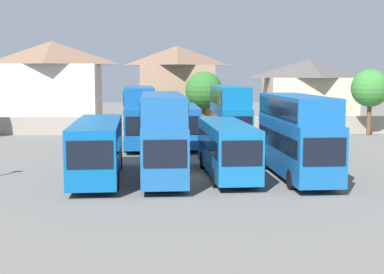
{
  "coord_description": "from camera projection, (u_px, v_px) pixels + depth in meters",
  "views": [
    {
      "loc": [
        -1.47,
        -33.0,
        6.22
      ],
      "look_at": [
        0.0,
        3.0,
        2.13
      ],
      "focal_mm": 52.49,
      "sensor_mm": 36.0,
      "label": 1
    }
  ],
  "objects": [
    {
      "name": "ground",
      "position": [
        185.0,
        142.0,
        51.4
      ],
      "size": [
        140.0,
        140.0,
        0.0
      ],
      "primitive_type": "plane",
      "color": "slate"
    },
    {
      "name": "depot_boundary_wall",
      "position": [
        184.0,
        125.0,
        57.68
      ],
      "size": [
        56.0,
        0.5,
        1.8
      ],
      "primitive_type": "cube",
      "color": "gray",
      "rests_on": "ground"
    },
    {
      "name": "bus_1",
      "position": [
        98.0,
        146.0,
        33.06
      ],
      "size": [
        3.22,
        11.42,
        3.43
      ],
      "rotation": [
        0.0,
        0.0,
        -1.51
      ],
      "color": "#0B559B",
      "rests_on": "ground"
    },
    {
      "name": "bus_2",
      "position": [
        162.0,
        131.0,
        33.41
      ],
      "size": [
        2.87,
        11.43,
        5.01
      ],
      "rotation": [
        0.0,
        0.0,
        -1.54
      ],
      "color": "#1B589A",
      "rests_on": "ground"
    },
    {
      "name": "bus_3",
      "position": [
        227.0,
        146.0,
        33.76
      ],
      "size": [
        2.94,
        10.19,
        3.26
      ],
      "rotation": [
        0.0,
        0.0,
        -1.52
      ],
      "color": "#1362A2",
      "rests_on": "ground"
    },
    {
      "name": "bus_4",
      "position": [
        297.0,
        132.0,
        33.29
      ],
      "size": [
        2.94,
        10.49,
        4.93
      ],
      "rotation": [
        0.0,
        0.0,
        -1.53
      ],
      "color": "#1659A0",
      "rests_on": "ground"
    },
    {
      "name": "bus_5",
      "position": [
        139.0,
        113.0,
        47.58
      ],
      "size": [
        3.07,
        10.85,
        5.09
      ],
      "rotation": [
        0.0,
        0.0,
        -1.51
      ],
      "color": "#13529B",
      "rests_on": "ground"
    },
    {
      "name": "bus_6",
      "position": [
        182.0,
        123.0,
        47.99
      ],
      "size": [
        2.76,
        10.67,
        3.5
      ],
      "rotation": [
        0.0,
        0.0,
        -1.55
      ],
      "color": "#1854A1",
      "rests_on": "ground"
    },
    {
      "name": "bus_7",
      "position": [
        229.0,
        113.0,
        48.07
      ],
      "size": [
        2.64,
        10.96,
        5.14
      ],
      "rotation": [
        0.0,
        0.0,
        -1.56
      ],
      "color": "#0D619F",
      "rests_on": "ground"
    },
    {
      "name": "house_terrace_left",
      "position": [
        53.0,
        84.0,
        63.91
      ],
      "size": [
        10.95,
        6.95,
        9.87
      ],
      "color": "silver",
      "rests_on": "ground"
    },
    {
      "name": "house_terrace_centre",
      "position": [
        177.0,
        86.0,
        64.95
      ],
      "size": [
        8.67,
        7.75,
        9.4
      ],
      "color": "#9E7A60",
      "rests_on": "ground"
    },
    {
      "name": "house_terrace_right",
      "position": [
        309.0,
        92.0,
        65.5
      ],
      "size": [
        10.27,
        7.97,
        7.91
      ],
      "color": "beige",
      "rests_on": "ground"
    },
    {
      "name": "tree_left_of_lot",
      "position": [
        370.0,
        88.0,
        56.01
      ],
      "size": [
        3.78,
        3.78,
        6.65
      ],
      "color": "brown",
      "rests_on": "ground"
    },
    {
      "name": "tree_right_of_lot",
      "position": [
        204.0,
        91.0,
        59.85
      ],
      "size": [
        4.01,
        4.01,
        6.43
      ],
      "color": "brown",
      "rests_on": "ground"
    }
  ]
}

